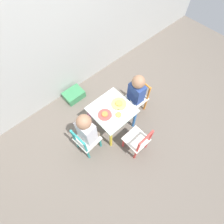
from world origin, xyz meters
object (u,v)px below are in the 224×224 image
chair_teal (86,141)px  child_left (88,130)px  kids_table (112,112)px  chair_red (138,141)px  plate_right (119,104)px  plate_front (118,115)px  child_right (136,92)px  plate_left (105,115)px  storage_bin (74,95)px  chair_orange (137,98)px

chair_teal → child_left: child_left is taller
kids_table → chair_teal: bearing=-175.1°
chair_red → plate_right: chair_red is taller
kids_table → plate_right: (0.12, 0.00, 0.08)m
plate_right → plate_front: 0.16m
chair_teal → child_right: bearing=-93.3°
chair_teal → plate_left: 0.39m
child_right → child_left: bearing=-86.5°
child_left → plate_right: 0.52m
child_right → plate_left: bearing=-89.5°
chair_teal → storage_bin: (0.35, 0.79, -0.19)m
child_left → chair_teal: bearing=90.0°
chair_orange → child_left: 0.88m
chair_orange → chair_red: 0.64m
plate_left → plate_front: size_ratio=1.04×
child_left → storage_bin: (0.29, 0.79, -0.39)m
chair_orange → child_left: child_left is taller
child_right → plate_front: (-0.40, -0.10, 0.01)m
chair_teal → plate_front: 0.50m
chair_teal → storage_bin: size_ratio=1.74×
chair_teal → plate_left: (0.34, 0.04, 0.18)m
chair_red → plate_front: 0.39m
kids_table → chair_teal: chair_teal is taller
kids_table → chair_red: (0.00, -0.46, -0.10)m
plate_right → storage_bin: size_ratio=0.65×
storage_bin → chair_red: bearing=-84.4°
child_left → plate_front: size_ratio=4.83×
storage_bin → kids_table: bearing=-81.4°
plate_right → plate_left: 0.23m
chair_red → plate_left: size_ratio=3.09×
plate_right → kids_table: bearing=180.0°
kids_table → child_right: 0.41m
chair_teal → plate_front: (0.46, -0.08, 0.18)m
chair_red → child_left: 0.62m
chair_red → storage_bin: chair_red is taller
chair_red → plate_front: chair_red is taller
chair_teal → chair_orange: bearing=-93.5°
child_right → plate_left: child_right is taller
storage_bin → chair_orange: bearing=-53.3°
chair_orange → chair_teal: bearing=-86.5°
chair_red → storage_bin: bearing=-85.0°
chair_red → chair_orange: bearing=-136.4°
chair_orange → chair_red: (-0.46, -0.44, 0.00)m
chair_teal → chair_red: same height
plate_front → storage_bin: bearing=97.4°
plate_left → storage_bin: (0.00, 0.75, -0.37)m
plate_left → storage_bin: bearing=89.8°
chair_red → child_left: size_ratio=0.67×
chair_teal → storage_bin: 0.88m
chair_teal → child_right: (0.86, 0.02, 0.18)m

